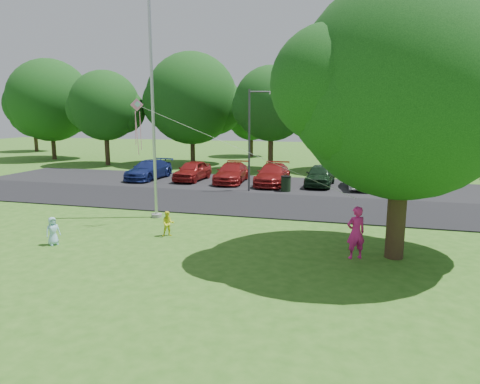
% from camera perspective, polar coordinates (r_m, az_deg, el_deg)
% --- Properties ---
extents(ground, '(120.00, 120.00, 0.00)m').
position_cam_1_polar(ground, '(14.86, -7.35, -8.66)').
color(ground, '#30661A').
rests_on(ground, ground).
extents(park_road, '(60.00, 6.00, 0.06)m').
position_cam_1_polar(park_road, '(23.11, 1.20, -1.54)').
color(park_road, black).
rests_on(park_road, ground).
extents(parking_strip, '(42.00, 7.00, 0.06)m').
position_cam_1_polar(parking_strip, '(29.35, 4.28, 1.02)').
color(parking_strip, black).
rests_on(parking_strip, ground).
extents(flagpole, '(0.50, 0.50, 10.00)m').
position_cam_1_polar(flagpole, '(20.06, -11.46, 8.33)').
color(flagpole, '#B7BABF').
rests_on(flagpole, ground).
extents(street_lamp, '(1.67, 0.82, 6.26)m').
position_cam_1_polar(street_lamp, '(26.30, 1.78, 8.12)').
color(street_lamp, '#3F3F44').
rests_on(street_lamp, ground).
extents(trash_can, '(0.64, 0.64, 1.02)m').
position_cam_1_polar(trash_can, '(26.61, 6.13, 1.06)').
color(trash_can, black).
rests_on(trash_can, ground).
extents(big_tree, '(8.06, 7.11, 9.17)m').
position_cam_1_polar(big_tree, '(14.82, 20.70, 12.27)').
color(big_tree, '#332316').
rests_on(big_tree, ground).
extents(tree_row, '(64.35, 11.94, 10.88)m').
position_cam_1_polar(tree_row, '(37.38, 9.46, 11.68)').
color(tree_row, '#332316').
rests_on(tree_row, ground).
extents(horizon_trees, '(77.46, 7.20, 7.02)m').
position_cam_1_polar(horizon_trees, '(46.83, 13.70, 9.54)').
color(horizon_trees, '#332316').
rests_on(horizon_trees, ground).
extents(parked_cars, '(20.06, 5.00, 1.43)m').
position_cam_1_polar(parked_cars, '(29.33, 3.05, 2.45)').
color(parked_cars, navy).
rests_on(parked_cars, ground).
extents(woman, '(0.78, 0.69, 1.81)m').
position_cam_1_polar(woman, '(14.90, 15.19, -5.25)').
color(woman, '#E21E84').
rests_on(woman, ground).
extents(child_yellow, '(0.62, 0.58, 1.02)m').
position_cam_1_polar(child_yellow, '(17.30, -9.57, -4.19)').
color(child_yellow, yellow).
rests_on(child_yellow, ground).
extents(child_blue, '(0.56, 0.62, 1.06)m').
position_cam_1_polar(child_blue, '(17.40, -23.68, -4.79)').
color(child_blue, '#9FD7F4').
rests_on(child_blue, ground).
extents(kite, '(9.34, 2.34, 3.41)m').
position_cam_1_polar(kite, '(18.48, -12.61, 9.57)').
color(kite, pink).
rests_on(kite, ground).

